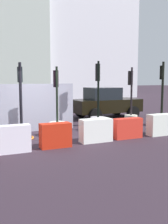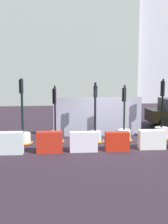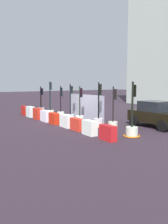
{
  "view_description": "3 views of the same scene",
  "coord_description": "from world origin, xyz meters",
  "px_view_note": "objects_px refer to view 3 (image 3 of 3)",
  "views": [
    {
      "loc": [
        -3.1,
        -9.65,
        2.25
      ],
      "look_at": [
        1.82,
        0.16,
        0.89
      ],
      "focal_mm": 43.69,
      "sensor_mm": 36.0,
      "label": 1
    },
    {
      "loc": [
        -2.86,
        -13.7,
        3.38
      ],
      "look_at": [
        -1.22,
        0.5,
        1.41
      ],
      "focal_mm": 48.36,
      "sensor_mm": 36.0,
      "label": 2
    },
    {
      "loc": [
        15.52,
        -9.45,
        2.99
      ],
      "look_at": [
        1.97,
        -0.22,
        0.99
      ],
      "focal_mm": 39.44,
      "sensor_mm": 36.0,
      "label": 3
    }
  ],
  "objects_px": {
    "traffic_light_5": "(99,120)",
    "construction_barrier_7": "(90,128)",
    "car_black_sedan": "(156,115)",
    "construction_barrier_6": "(77,124)",
    "traffic_light_3": "(71,115)",
    "traffic_light_7": "(132,129)",
    "construction_barrier_5": "(66,121)",
    "construction_barrier_4": "(54,119)",
    "traffic_light_0": "(41,109)",
    "construction_barrier_8": "(108,133)",
    "traffic_light_1": "(50,111)",
    "construction_barrier_1": "(30,112)",
    "construction_barrier_2": "(38,114)",
    "traffic_light_2": "(61,113)",
    "construction_barrier_0": "(25,111)",
    "traffic_light_4": "(80,117)",
    "traffic_light_6": "(113,122)",
    "construction_barrier_3": "(45,116)"
  },
  "relations": [
    {
      "from": "traffic_light_1",
      "to": "construction_barrier_1",
      "type": "height_order",
      "value": "traffic_light_1"
    },
    {
      "from": "traffic_light_0",
      "to": "car_black_sedan",
      "type": "xyz_separation_m",
      "value": [
        10.84,
        3.34,
        0.39
      ]
    },
    {
      "from": "car_black_sedan",
      "to": "construction_barrier_6",
      "type": "bearing_deg",
      "value": -112.3
    },
    {
      "from": "traffic_light_2",
      "to": "traffic_light_5",
      "type": "xyz_separation_m",
      "value": [
        5.26,
        -0.03,
        0.01
      ]
    },
    {
      "from": "traffic_light_7",
      "to": "construction_barrier_0",
      "type": "relative_size",
      "value": 3.05
    },
    {
      "from": "traffic_light_4",
      "to": "construction_barrier_1",
      "type": "xyz_separation_m",
      "value": [
        -5.14,
        -1.73,
        0.02
      ]
    },
    {
      "from": "construction_barrier_2",
      "to": "construction_barrier_3",
      "type": "distance_m",
      "value": 1.42
    },
    {
      "from": "construction_barrier_2",
      "to": "construction_barrier_5",
      "type": "distance_m",
      "value": 4.42
    },
    {
      "from": "traffic_light_4",
      "to": "traffic_light_6",
      "type": "relative_size",
      "value": 0.99
    },
    {
      "from": "construction_barrier_7",
      "to": "traffic_light_3",
      "type": "bearing_deg",
      "value": 160.4
    },
    {
      "from": "traffic_light_7",
      "to": "construction_barrier_1",
      "type": "bearing_deg",
      "value": -170.91
    },
    {
      "from": "traffic_light_5",
      "to": "car_black_sedan",
      "type": "bearing_deg",
      "value": 53.91
    },
    {
      "from": "traffic_light_5",
      "to": "construction_barrier_1",
      "type": "distance_m",
      "value": 7.37
    },
    {
      "from": "traffic_light_7",
      "to": "car_black_sedan",
      "type": "relative_size",
      "value": 0.77
    },
    {
      "from": "traffic_light_3",
      "to": "construction_barrier_7",
      "type": "bearing_deg",
      "value": -19.6
    },
    {
      "from": "construction_barrier_0",
      "to": "construction_barrier_1",
      "type": "relative_size",
      "value": 0.99
    },
    {
      "from": "construction_barrier_4",
      "to": "car_black_sedan",
      "type": "relative_size",
      "value": 0.26
    },
    {
      "from": "traffic_light_4",
      "to": "construction_barrier_7",
      "type": "bearing_deg",
      "value": -25.61
    },
    {
      "from": "traffic_light_5",
      "to": "construction_barrier_7",
      "type": "relative_size",
      "value": 2.88
    },
    {
      "from": "traffic_light_2",
      "to": "traffic_light_5",
      "type": "relative_size",
      "value": 0.9
    },
    {
      "from": "traffic_light_3",
      "to": "traffic_light_0",
      "type": "bearing_deg",
      "value": -178.94
    },
    {
      "from": "construction_barrier_8",
      "to": "construction_barrier_0",
      "type": "bearing_deg",
      "value": 179.75
    },
    {
      "from": "traffic_light_3",
      "to": "construction_barrier_1",
      "type": "distance_m",
      "value": 4.14
    },
    {
      "from": "construction_barrier_6",
      "to": "car_black_sedan",
      "type": "bearing_deg",
      "value": 67.7
    },
    {
      "from": "traffic_light_3",
      "to": "construction_barrier_4",
      "type": "bearing_deg",
      "value": -69.34
    },
    {
      "from": "construction_barrier_6",
      "to": "construction_barrier_7",
      "type": "height_order",
      "value": "construction_barrier_7"
    },
    {
      "from": "traffic_light_1",
      "to": "traffic_light_2",
      "type": "distance_m",
      "value": 1.53
    },
    {
      "from": "construction_barrier_0",
      "to": "construction_barrier_5",
      "type": "relative_size",
      "value": 0.85
    },
    {
      "from": "traffic_light_0",
      "to": "construction_barrier_1",
      "type": "bearing_deg",
      "value": -48.58
    },
    {
      "from": "traffic_light_4",
      "to": "construction_barrier_6",
      "type": "distance_m",
      "value": 2.74
    },
    {
      "from": "traffic_light_6",
      "to": "construction_barrier_2",
      "type": "bearing_deg",
      "value": -166.04
    },
    {
      "from": "traffic_light_3",
      "to": "traffic_light_7",
      "type": "height_order",
      "value": "traffic_light_7"
    },
    {
      "from": "construction_barrier_1",
      "to": "construction_barrier_2",
      "type": "xyz_separation_m",
      "value": [
        1.56,
        0.01,
        -0.01
      ]
    },
    {
      "from": "traffic_light_5",
      "to": "construction_barrier_3",
      "type": "height_order",
      "value": "traffic_light_5"
    },
    {
      "from": "traffic_light_2",
      "to": "construction_barrier_7",
      "type": "bearing_deg",
      "value": -15.97
    },
    {
      "from": "car_black_sedan",
      "to": "traffic_light_1",
      "type": "bearing_deg",
      "value": -160.0
    },
    {
      "from": "traffic_light_1",
      "to": "traffic_light_7",
      "type": "distance_m",
      "value": 10.11
    },
    {
      "from": "traffic_light_7",
      "to": "construction_barrier_0",
      "type": "distance_m",
      "value": 12.0
    },
    {
      "from": "traffic_light_7",
      "to": "construction_barrier_5",
      "type": "xyz_separation_m",
      "value": [
        -4.47,
        -1.57,
        -0.03
      ]
    },
    {
      "from": "traffic_light_7",
      "to": "construction_barrier_4",
      "type": "bearing_deg",
      "value": -164.49
    },
    {
      "from": "traffic_light_5",
      "to": "construction_barrier_1",
      "type": "relative_size",
      "value": 2.98
    },
    {
      "from": "traffic_light_7",
      "to": "construction_barrier_6",
      "type": "relative_size",
      "value": 2.66
    },
    {
      "from": "construction_barrier_3",
      "to": "construction_barrier_8",
      "type": "relative_size",
      "value": 1.13
    },
    {
      "from": "traffic_light_6",
      "to": "construction_barrier_6",
      "type": "bearing_deg",
      "value": -129.39
    },
    {
      "from": "construction_barrier_2",
      "to": "traffic_light_7",
      "type": "bearing_deg",
      "value": 10.61
    },
    {
      "from": "traffic_light_4",
      "to": "construction_barrier_0",
      "type": "height_order",
      "value": "traffic_light_4"
    },
    {
      "from": "traffic_light_0",
      "to": "construction_barrier_8",
      "type": "xyz_separation_m",
      "value": [
        11.89,
        -1.69,
        -0.07
      ]
    },
    {
      "from": "construction_barrier_4",
      "to": "construction_barrier_5",
      "type": "bearing_deg",
      "value": 3.9
    },
    {
      "from": "traffic_light_0",
      "to": "traffic_light_3",
      "type": "height_order",
      "value": "traffic_light_3"
    },
    {
      "from": "traffic_light_0",
      "to": "construction_barrier_6",
      "type": "relative_size",
      "value": 2.27
    }
  ]
}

